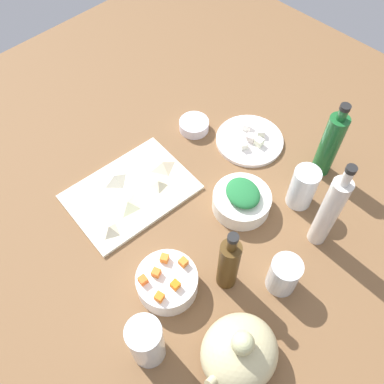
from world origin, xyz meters
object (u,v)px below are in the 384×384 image
object	(u,v)px
bottle_2	(330,145)
bottle_1	(329,211)
drinking_glass_2	(303,187)
plate_tofu	(249,140)
teapot	(239,352)
cutting_board	(131,192)
drinking_glass_1	(284,275)
bowl_small_side	(194,125)
bowl_carrots	(167,282)
bowl_greens	(241,201)
drinking_glass_0	(146,342)
bottle_0	(229,264)

from	to	relation	value
bottle_2	bottle_1	bearing A→B (deg)	32.87
bottle_1	drinking_glass_2	xyz separation A→B (cm)	(-5.74, -10.15, -6.22)
plate_tofu	teapot	distance (cm)	63.32
cutting_board	drinking_glass_1	xyz separation A→B (cm)	(-8.55, 45.80, 4.60)
plate_tofu	drinking_glass_2	xyz separation A→B (cm)	(6.93, 23.51, 5.76)
bottle_1	bowl_small_side	bearing A→B (deg)	-95.08
bowl_carrots	bowl_greens	bearing A→B (deg)	-174.54
plate_tofu	bowl_small_side	size ratio (longest dim) A/B	2.24
bowl_carrots	drinking_glass_0	distance (cm)	15.85
plate_tofu	drinking_glass_0	xyz separation A→B (cm)	(62.18, 24.46, 6.81)
bottle_0	bottle_2	bearing A→B (deg)	-175.11
plate_tofu	bottle_0	world-z (taller)	bottle_0
plate_tofu	bottle_2	world-z (taller)	bottle_2
teapot	bottle_2	bearing A→B (deg)	-162.43
plate_tofu	bowl_carrots	distance (cm)	51.98
cutting_board	bottle_1	distance (cm)	52.56
bowl_carrots	drinking_glass_2	bearing A→B (deg)	170.59
drinking_glass_2	drinking_glass_0	bearing A→B (deg)	0.98
bottle_1	drinking_glass_1	distance (cm)	18.31
drinking_glass_0	bowl_carrots	bearing A→B (deg)	-148.39
bottle_2	bowl_small_side	bearing A→B (deg)	-68.28
bottle_2	cutting_board	bearing A→B (deg)	-36.00
bowl_small_side	drinking_glass_2	bearing A→B (deg)	92.01
plate_tofu	drinking_glass_1	world-z (taller)	drinking_glass_1
plate_tofu	drinking_glass_0	size ratio (longest dim) A/B	1.37
bowl_carrots	bottle_2	distance (cm)	56.42
bottle_2	teapot	bearing A→B (deg)	17.57
teapot	drinking_glass_2	distance (cm)	45.43
bowl_small_side	teapot	bearing A→B (deg)	52.91
bottle_1	drinking_glass_1	world-z (taller)	bottle_1
bottle_1	cutting_board	bearing A→B (deg)	-60.46
bowl_carrots	drinking_glass_2	world-z (taller)	drinking_glass_2
plate_tofu	drinking_glass_2	size ratio (longest dim) A/B	1.60
cutting_board	bottle_0	bearing A→B (deg)	89.85
cutting_board	bowl_greens	distance (cm)	30.67
bowl_small_side	bowl_carrots	bearing A→B (deg)	38.05
drinking_glass_0	bowl_greens	bearing A→B (deg)	-165.78
cutting_board	drinking_glass_0	distance (cm)	43.40
teapot	drinking_glass_1	xyz separation A→B (cm)	(-20.26, -4.11, -0.31)
drinking_glass_1	drinking_glass_2	xyz separation A→B (cm)	(-22.40, -11.45, 1.27)
drinking_glass_2	bottle_1	bearing A→B (deg)	60.50
bowl_small_side	drinking_glass_1	world-z (taller)	drinking_glass_1
bowl_greens	bottle_0	world-z (taller)	bottle_0
cutting_board	drinking_glass_0	world-z (taller)	drinking_glass_0
bowl_greens	drinking_glass_2	world-z (taller)	drinking_glass_2
cutting_board	bottle_2	bearing A→B (deg)	144.00
cutting_board	bowl_carrots	bearing A→B (deg)	67.44
cutting_board	bottle_0	world-z (taller)	bottle_0
plate_tofu	teapot	bearing A→B (deg)	38.23
plate_tofu	teapot	xyz separation A→B (cm)	(49.60, 39.07, 4.80)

